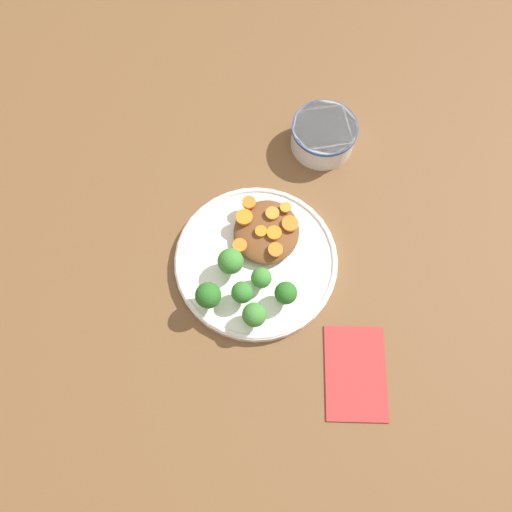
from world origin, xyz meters
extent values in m
plane|color=brown|center=(0.00, 0.00, 0.00)|extent=(4.00, 4.00, 0.00)
cylinder|color=white|center=(0.00, 0.00, 0.01)|extent=(0.27, 0.27, 0.02)
torus|color=white|center=(0.00, 0.00, 0.02)|extent=(0.27, 0.27, 0.01)
cylinder|color=silver|center=(-0.26, 0.07, 0.03)|extent=(0.11, 0.11, 0.05)
cylinder|color=#2D478C|center=(-0.26, 0.07, 0.05)|extent=(0.12, 0.12, 0.01)
cylinder|color=white|center=(-0.26, 0.07, 0.04)|extent=(0.09, 0.09, 0.01)
ellipsoid|color=brown|center=(-0.05, 0.01, 0.03)|extent=(0.12, 0.11, 0.03)
cylinder|color=#759E51|center=(0.04, 0.02, 0.03)|extent=(0.02, 0.02, 0.02)
sphere|color=#3D8433|center=(0.04, 0.02, 0.05)|extent=(0.03, 0.03, 0.03)
cylinder|color=#7FA85B|center=(0.07, -0.01, 0.03)|extent=(0.01, 0.01, 0.02)
sphere|color=#337A2D|center=(0.07, -0.01, 0.05)|extent=(0.03, 0.03, 0.03)
cylinder|color=#759E51|center=(0.02, -0.04, 0.03)|extent=(0.02, 0.02, 0.02)
sphere|color=#3D8433|center=(0.02, -0.04, 0.05)|extent=(0.04, 0.04, 0.04)
cylinder|color=#759E51|center=(0.09, -0.06, 0.03)|extent=(0.02, 0.02, 0.02)
sphere|color=#286B23|center=(0.09, -0.06, 0.05)|extent=(0.04, 0.04, 0.04)
cylinder|color=#759E51|center=(0.06, 0.06, 0.03)|extent=(0.02, 0.02, 0.02)
sphere|color=#286B23|center=(0.06, 0.06, 0.05)|extent=(0.04, 0.04, 0.04)
cylinder|color=#759E51|center=(0.10, 0.02, 0.03)|extent=(0.02, 0.02, 0.02)
sphere|color=#3D8433|center=(0.10, 0.02, 0.05)|extent=(0.04, 0.04, 0.04)
cylinder|color=orange|center=(-0.04, 0.02, 0.05)|extent=(0.02, 0.02, 0.01)
cylinder|color=orange|center=(-0.06, -0.03, 0.05)|extent=(0.03, 0.03, 0.01)
cylinder|color=orange|center=(-0.06, 0.04, 0.05)|extent=(0.03, 0.03, 0.01)
cylinder|color=orange|center=(-0.07, 0.01, 0.05)|extent=(0.02, 0.02, 0.01)
cylinder|color=orange|center=(-0.01, -0.03, 0.05)|extent=(0.02, 0.02, 0.01)
cylinder|color=orange|center=(-0.01, 0.03, 0.05)|extent=(0.02, 0.02, 0.00)
cylinder|color=orange|center=(-0.09, -0.03, 0.05)|extent=(0.02, 0.02, 0.01)
cylinder|color=orange|center=(-0.04, 0.00, 0.05)|extent=(0.02, 0.02, 0.01)
cylinder|color=orange|center=(-0.09, 0.03, 0.05)|extent=(0.02, 0.02, 0.01)
cube|color=#B73333|center=(0.15, 0.19, 0.00)|extent=(0.16, 0.12, 0.01)
camera|label=1|loc=(0.29, 0.06, 0.79)|focal=35.00mm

